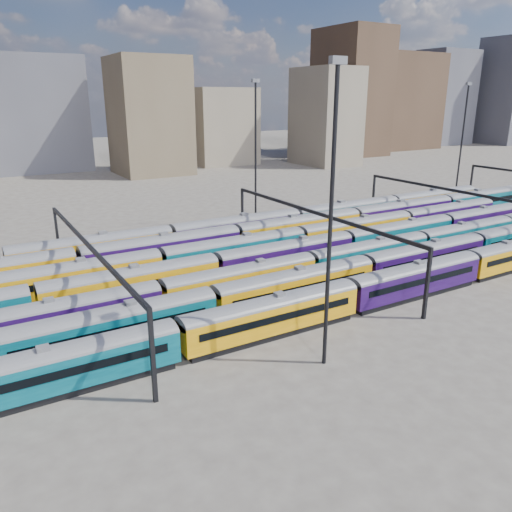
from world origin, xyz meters
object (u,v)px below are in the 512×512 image
rake_0 (415,276)px  rake_1 (296,283)px  mast_2 (331,210)px  rake_2 (241,278)px

rake_0 → rake_1: rake_1 is taller
rake_1 → mast_2: bearing=-113.6°
mast_2 → rake_2: bearing=86.7°
rake_0 → mast_2: mast_2 is taller
rake_1 → rake_2: bearing=130.4°
rake_0 → mast_2: 23.12m
rake_0 → rake_1: size_ratio=1.34×
rake_0 → mast_2: size_ratio=5.43×
rake_0 → rake_2: (-17.87, 10.00, -0.00)m
rake_1 → rake_2: size_ratio=0.75×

